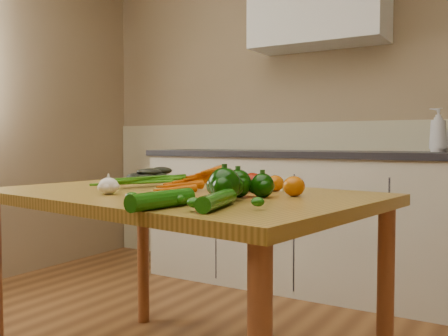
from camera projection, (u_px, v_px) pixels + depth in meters
room at (91, 45)px, 1.48m from camera, size 4.04×5.04×2.64m
counter_run at (356, 222)px, 3.13m from camera, size 2.84×0.64×1.14m
table at (179, 214)px, 1.91m from camera, size 1.55×1.11×0.77m
soap_bottle_a at (438, 130)px, 2.92m from camera, size 0.10×0.10×0.26m
carrot_bunch at (178, 180)px, 1.98m from camera, size 0.29×0.24×0.07m
leafy_greens at (145, 171)px, 2.34m from camera, size 0.21×0.18×0.10m
garlic_bulb at (109, 186)px, 1.80m from camera, size 0.07×0.07×0.06m
pepper_a at (238, 184)px, 1.70m from camera, size 0.09×0.09×0.09m
pepper_b at (262, 185)px, 1.70m from camera, size 0.08×0.08×0.08m
pepper_c at (224, 185)px, 1.59m from camera, size 0.11×0.11×0.11m
tomato_a at (253, 183)px, 1.86m from camera, size 0.08×0.08×0.07m
tomato_b at (275, 183)px, 1.90m from camera, size 0.07×0.07×0.06m
tomato_c at (294, 186)px, 1.73m from camera, size 0.08×0.08×0.07m
zucchini_a at (217, 200)px, 1.41m from camera, size 0.10×0.24×0.05m
zucchini_b at (161, 200)px, 1.42m from camera, size 0.07×0.24×0.05m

